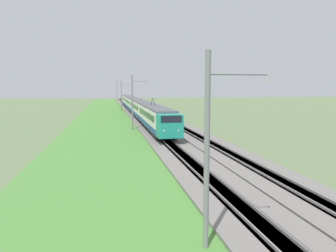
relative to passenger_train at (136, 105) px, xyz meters
name	(u,v)px	position (x,y,z in m)	size (l,w,h in m)	color
ballast_main	(148,125)	(-22.48, 0.00, -2.12)	(240.00, 4.40, 0.30)	slate
ballast_adjacent	(174,124)	(-22.48, -4.57, -2.12)	(240.00, 4.40, 0.30)	slate
track_main	(148,125)	(-22.48, 0.00, -2.11)	(240.00, 1.57, 0.45)	#4C4238
track_adjacent	(174,124)	(-22.48, -4.57, -2.11)	(240.00, 1.57, 0.45)	#4C4238
grass_verge	(109,126)	(-22.48, 6.57, -2.21)	(240.00, 13.44, 0.12)	#4C8438
passenger_train	(136,105)	(0.00, 0.00, 0.00)	(85.73, 2.90, 4.88)	teal
catenary_mast_near	(208,150)	(-65.32, 2.93, 1.82)	(0.22, 2.56, 7.90)	slate
catenary_mast_mid	(133,102)	(-27.74, 2.93, 2.03)	(0.22, 2.56, 8.32)	slate
catenary_mast_far	(121,96)	(9.85, 2.93, 1.96)	(0.22, 2.56, 8.18)	slate
catenary_mast_distant	(117,93)	(47.43, 2.93, 2.12)	(0.22, 2.56, 8.49)	slate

